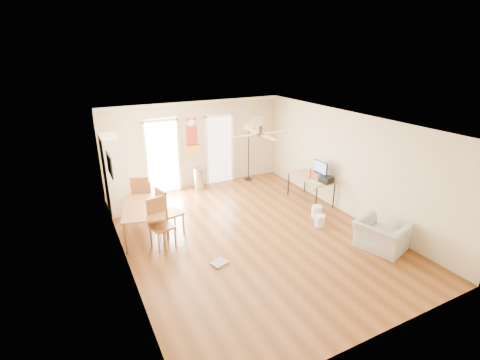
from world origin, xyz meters
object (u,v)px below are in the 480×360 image
bookshelf (113,174)px  dining_table (146,221)px  dining_chair_right_a (158,197)px  wastebasket_a (317,211)px  dining_chair_near (162,224)px  wastebasket_b (320,221)px  trash_can (199,179)px  dining_chair_right_b (170,210)px  torchiere_lamp (249,153)px  computer_desk (310,189)px  printer (326,179)px  armchair (381,236)px  dining_chair_far (142,195)px

bookshelf → dining_table: 1.86m
dining_chair_right_a → dining_table: bearing=164.6°
dining_chair_right_a → wastebasket_a: size_ratio=3.08×
dining_chair_near → wastebasket_b: bearing=-24.1°
trash_can → wastebasket_b: size_ratio=2.43×
dining_chair_right_b → torchiere_lamp: (3.25, 2.27, 0.33)m
computer_desk → torchiere_lamp: bearing=107.4°
wastebasket_a → wastebasket_b: 0.49m
computer_desk → wastebasket_b: bearing=-118.0°
dining_table → dining_chair_right_a: dining_chair_right_a is taller
dining_chair_right_a → wastebasket_b: 4.10m
dining_chair_near → printer: size_ratio=3.34×
bookshelf → armchair: bookshelf is taller
computer_desk → trash_can: bearing=137.8°
dining_chair_right_b → armchair: (3.75, -2.72, -0.24)m
dining_chair_far → trash_can: dining_chair_far is taller
bookshelf → computer_desk: size_ratio=1.50×
bookshelf → wastebasket_a: bookshelf is taller
dining_chair_right_a → wastebasket_a: 4.07m
dining_table → wastebasket_a: bearing=-13.6°
wastebasket_a → wastebasket_b: size_ratio=1.06×
dining_table → torchiere_lamp: (3.80, 2.18, 0.52)m
printer → dining_chair_far: bearing=150.4°
dining_table → dining_chair_near: size_ratio=1.38×
armchair → dining_chair_near: bearing=44.7°
dining_chair_near → dining_chair_right_a: bearing=66.7°
dining_chair_right_b → dining_chair_near: size_ratio=1.04×
trash_can → dining_chair_near: bearing=-124.3°
bookshelf → wastebasket_a: size_ratio=6.84×
wastebasket_a → armchair: armchair is taller
computer_desk → wastebasket_b: size_ratio=4.84×
dining_table → torchiere_lamp: 4.41m
printer → wastebasket_b: bearing=-142.2°
dining_chair_right_b → wastebasket_a: (3.51, -0.89, -0.41)m
dining_chair_right_b → torchiere_lamp: torchiere_lamp is taller
dining_chair_right_b → computer_desk: dining_chair_right_b is taller
dining_table → dining_chair_right_b: bearing=-9.9°
dining_chair_near → printer: (4.39, -0.01, 0.26)m
dining_chair_right_b → computer_desk: size_ratio=0.84×
bookshelf → torchiere_lamp: bearing=19.2°
dining_chair_right_b → torchiere_lamp: size_ratio=0.63×
wastebasket_a → dining_chair_right_b: bearing=165.8°
dining_chair_far → wastebasket_a: 4.45m
wastebasket_a → trash_can: bearing=122.8°
bookshelf → printer: bookshelf is taller
dining_chair_far → trash_can: size_ratio=1.61×
dining_chair_near → torchiere_lamp: bearing=26.3°
dining_table → computer_desk: (4.51, -0.11, -0.01)m
dining_chair_near → torchiere_lamp: (3.59, 2.79, 0.36)m
computer_desk → printer: size_ratio=4.16×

